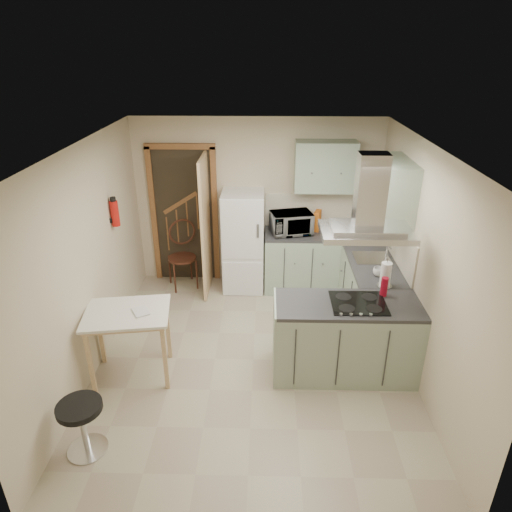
{
  "coord_description": "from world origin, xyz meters",
  "views": [
    {
      "loc": [
        0.14,
        -4.38,
        3.42
      ],
      "look_at": [
        0.02,
        0.45,
        1.15
      ],
      "focal_mm": 32.0,
      "sensor_mm": 36.0,
      "label": 1
    }
  ],
  "objects_px": {
    "fridge": "(243,242)",
    "bentwood_chair": "(182,258)",
    "drop_leaf_table": "(131,344)",
    "stool": "(83,428)",
    "peninsula": "(345,338)",
    "extractor_hood": "(366,232)",
    "microwave": "(291,223)"
  },
  "relations": [
    {
      "from": "extractor_hood",
      "to": "drop_leaf_table",
      "type": "height_order",
      "value": "extractor_hood"
    },
    {
      "from": "peninsula",
      "to": "extractor_hood",
      "type": "relative_size",
      "value": 1.72
    },
    {
      "from": "fridge",
      "to": "peninsula",
      "type": "xyz_separation_m",
      "value": [
        1.22,
        -1.98,
        -0.3
      ]
    },
    {
      "from": "extractor_hood",
      "to": "microwave",
      "type": "height_order",
      "value": "extractor_hood"
    },
    {
      "from": "peninsula",
      "to": "extractor_hood",
      "type": "bearing_deg",
      "value": 0.0
    },
    {
      "from": "extractor_hood",
      "to": "microwave",
      "type": "bearing_deg",
      "value": 107.83
    },
    {
      "from": "stool",
      "to": "microwave",
      "type": "relative_size",
      "value": 0.94
    },
    {
      "from": "drop_leaf_table",
      "to": "stool",
      "type": "xyz_separation_m",
      "value": [
        -0.16,
        -1.06,
        -0.15
      ]
    },
    {
      "from": "extractor_hood",
      "to": "drop_leaf_table",
      "type": "distance_m",
      "value": 2.79
    },
    {
      "from": "extractor_hood",
      "to": "drop_leaf_table",
      "type": "relative_size",
      "value": 1.02
    },
    {
      "from": "peninsula",
      "to": "drop_leaf_table",
      "type": "bearing_deg",
      "value": -177.24
    },
    {
      "from": "stool",
      "to": "peninsula",
      "type": "bearing_deg",
      "value": 25.05
    },
    {
      "from": "peninsula",
      "to": "extractor_hood",
      "type": "distance_m",
      "value": 1.27
    },
    {
      "from": "peninsula",
      "to": "drop_leaf_table",
      "type": "distance_m",
      "value": 2.36
    },
    {
      "from": "peninsula",
      "to": "microwave",
      "type": "height_order",
      "value": "microwave"
    },
    {
      "from": "fridge",
      "to": "microwave",
      "type": "xyz_separation_m",
      "value": [
        0.7,
        -0.02,
        0.31
      ]
    },
    {
      "from": "stool",
      "to": "microwave",
      "type": "xyz_separation_m",
      "value": [
        1.99,
        3.14,
        0.79
      ]
    },
    {
      "from": "bentwood_chair",
      "to": "microwave",
      "type": "distance_m",
      "value": 1.73
    },
    {
      "from": "peninsula",
      "to": "fridge",
      "type": "bearing_deg",
      "value": 121.74
    },
    {
      "from": "extractor_hood",
      "to": "peninsula",
      "type": "bearing_deg",
      "value": 180.0
    },
    {
      "from": "fridge",
      "to": "bentwood_chair",
      "type": "xyz_separation_m",
      "value": [
        -0.93,
        -0.01,
        -0.28
      ]
    },
    {
      "from": "peninsula",
      "to": "drop_leaf_table",
      "type": "xyz_separation_m",
      "value": [
        -2.36,
        -0.11,
        -0.04
      ]
    },
    {
      "from": "extractor_hood",
      "to": "microwave",
      "type": "relative_size",
      "value": 1.58
    },
    {
      "from": "fridge",
      "to": "bentwood_chair",
      "type": "distance_m",
      "value": 0.97
    },
    {
      "from": "fridge",
      "to": "peninsula",
      "type": "distance_m",
      "value": 2.35
    },
    {
      "from": "drop_leaf_table",
      "to": "fridge",
      "type": "bearing_deg",
      "value": 53.4
    },
    {
      "from": "peninsula",
      "to": "stool",
      "type": "xyz_separation_m",
      "value": [
        -2.52,
        -1.18,
        -0.18
      ]
    },
    {
      "from": "bentwood_chair",
      "to": "stool",
      "type": "height_order",
      "value": "bentwood_chair"
    },
    {
      "from": "fridge",
      "to": "extractor_hood",
      "type": "distance_m",
      "value": 2.57
    },
    {
      "from": "drop_leaf_table",
      "to": "microwave",
      "type": "height_order",
      "value": "microwave"
    },
    {
      "from": "drop_leaf_table",
      "to": "stool",
      "type": "bearing_deg",
      "value": -106.57
    },
    {
      "from": "peninsula",
      "to": "bentwood_chair",
      "type": "distance_m",
      "value": 2.92
    }
  ]
}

